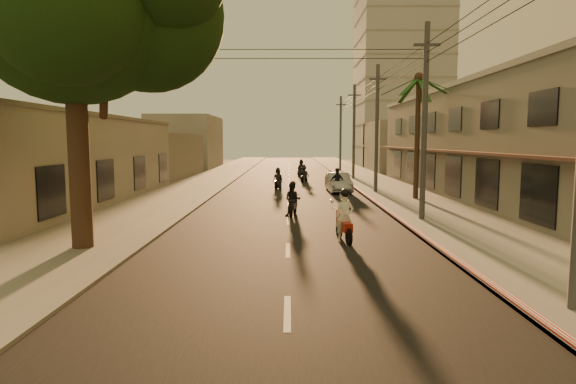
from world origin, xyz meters
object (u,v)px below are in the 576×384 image
object	(u,v)px
palm_tree	(419,85)
scooter_far_a	(278,179)
parked_car	(338,183)
scooter_red	(344,219)
scooter_mid_b	(337,182)
scooter_far_b	(304,174)
scooter_far_c	(301,169)
scooter_mid_a	(293,200)

from	to	relation	value
palm_tree	scooter_far_a	distance (m)	12.85
scooter_far_a	parked_car	distance (m)	4.97
scooter_red	parked_car	xyz separation A→B (m)	(1.53, 17.16, -0.18)
scooter_red	scooter_far_a	world-z (taller)	scooter_red
scooter_mid_b	scooter_far_b	world-z (taller)	scooter_mid_b
palm_tree	scooter_far_c	world-z (taller)	palm_tree
palm_tree	parked_car	distance (m)	9.05
scooter_mid_a	scooter_far_b	bearing A→B (deg)	96.12
scooter_red	parked_car	size ratio (longest dim) A/B	0.47
parked_car	scooter_mid_b	bearing A→B (deg)	-103.49
scooter_far_b	parked_car	world-z (taller)	scooter_far_b
scooter_far_a	scooter_far_b	xyz separation A→B (m)	(2.19, 5.70, -0.02)
scooter_far_b	scooter_far_a	bearing A→B (deg)	-91.18
scooter_far_a	parked_car	world-z (taller)	scooter_far_a
scooter_mid_a	scooter_far_a	world-z (taller)	scooter_mid_a
scooter_mid_b	scooter_far_c	distance (m)	16.39
scooter_mid_a	scooter_mid_b	xyz separation A→B (m)	(3.17, 9.91, 0.04)
palm_tree	scooter_far_a	bearing A→B (deg)	142.38
scooter_red	scooter_mid_b	size ratio (longest dim) A/B	1.08
palm_tree	scooter_far_c	size ratio (longest dim) A/B	4.52
parked_car	scooter_far_a	bearing A→B (deg)	149.92
palm_tree	scooter_mid_b	bearing A→B (deg)	144.15
scooter_mid_b	scooter_red	bearing A→B (deg)	-106.55
scooter_far_a	scooter_far_b	world-z (taller)	scooter_far_a
scooter_mid_a	parked_car	bearing A→B (deg)	82.63
palm_tree	scooter_mid_b	distance (m)	8.50
scooter_mid_a	scooter_far_a	xyz separation A→B (m)	(-1.05, 13.38, -0.03)
palm_tree	scooter_red	world-z (taller)	palm_tree
parked_car	scooter_far_c	size ratio (longest dim) A/B	2.37
scooter_red	scooter_far_c	bearing A→B (deg)	82.86
scooter_far_c	scooter_red	bearing A→B (deg)	-109.09
palm_tree	scooter_mid_b	size ratio (longest dim) A/B	4.42
parked_car	scooter_far_c	bearing A→B (deg)	95.43
scooter_mid_a	scooter_far_c	xyz separation A→B (m)	(1.06, 26.16, 0.03)
parked_car	scooter_far_c	distance (m)	15.20
scooter_far_b	scooter_mid_a	bearing A→B (deg)	-73.61
scooter_far_a	parked_car	size ratio (longest dim) A/B	0.39
palm_tree	scooter_far_b	xyz separation A→B (m)	(-6.64, 12.51, -6.41)
scooter_mid_b	scooter_far_c	size ratio (longest dim) A/B	1.02
scooter_far_c	palm_tree	bearing A→B (deg)	-91.57
scooter_far_a	scooter_far_b	distance (m)	6.11
scooter_mid_a	scooter_red	bearing A→B (deg)	-63.30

